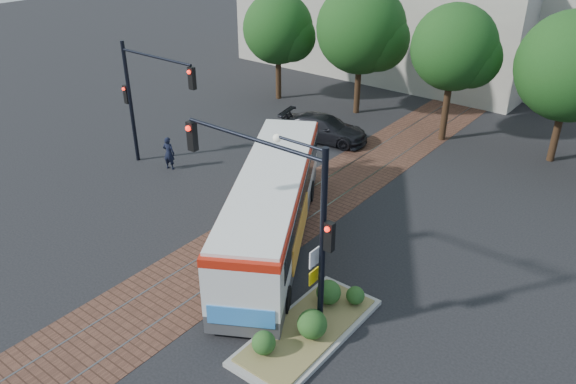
# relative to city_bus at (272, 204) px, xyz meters

# --- Properties ---
(ground) EXTENTS (120.00, 120.00, 0.00)m
(ground) POSITION_rel_city_bus_xyz_m (-0.67, -2.35, -1.66)
(ground) COLOR black
(ground) RESTS_ON ground
(trackbed) EXTENTS (3.60, 40.00, 0.02)m
(trackbed) POSITION_rel_city_bus_xyz_m (-0.67, 1.65, -1.66)
(trackbed) COLOR brown
(trackbed) RESTS_ON ground
(tree_row) EXTENTS (26.40, 5.60, 7.67)m
(tree_row) POSITION_rel_city_bus_xyz_m (0.54, 14.07, 3.19)
(tree_row) COLOR #382314
(tree_row) RESTS_ON ground
(warehouses) EXTENTS (40.00, 13.00, 8.00)m
(warehouses) POSITION_rel_city_bus_xyz_m (-1.19, 26.40, 2.15)
(warehouses) COLOR #ADA899
(warehouses) RESTS_ON ground
(city_bus) EXTENTS (7.60, 10.82, 2.98)m
(city_bus) POSITION_rel_city_bus_xyz_m (0.00, 0.00, 0.00)
(city_bus) COLOR #414143
(city_bus) RESTS_ON ground
(traffic_island) EXTENTS (2.20, 5.20, 1.13)m
(traffic_island) POSITION_rel_city_bus_xyz_m (4.15, -3.25, -1.33)
(traffic_island) COLOR gray
(traffic_island) RESTS_ON ground
(signal_pole_main) EXTENTS (5.49, 0.46, 6.00)m
(signal_pole_main) POSITION_rel_city_bus_xyz_m (3.19, -3.16, 2.49)
(signal_pole_main) COLOR black
(signal_pole_main) RESTS_ON ground
(signal_pole_left) EXTENTS (4.99, 0.34, 6.00)m
(signal_pole_left) POSITION_rel_city_bus_xyz_m (-9.04, 1.65, 2.20)
(signal_pole_left) COLOR black
(signal_pole_left) RESTS_ON ground
(officer) EXTENTS (0.69, 0.56, 1.66)m
(officer) POSITION_rel_city_bus_xyz_m (-8.10, 1.96, -0.83)
(officer) COLOR black
(officer) RESTS_ON ground
(parked_car) EXTENTS (5.12, 2.86, 1.40)m
(parked_car) POSITION_rel_city_bus_xyz_m (-4.23, 9.56, -0.96)
(parked_car) COLOR black
(parked_car) RESTS_ON ground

